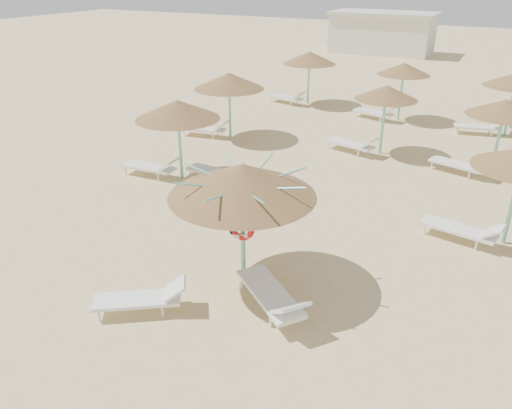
% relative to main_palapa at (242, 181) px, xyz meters
% --- Properties ---
extents(ground, '(120.00, 120.00, 0.00)m').
position_rel_main_palapa_xyz_m(ground, '(-0.01, -0.28, -2.50)').
color(ground, '#DBC385').
rests_on(ground, ground).
extents(main_palapa, '(3.21, 3.21, 2.88)m').
position_rel_main_palapa_xyz_m(main_palapa, '(0.00, 0.00, 0.00)').
color(main_palapa, '#78D0C1').
rests_on(main_palapa, ground).
extents(lounger_main_a, '(1.93, 1.57, 0.70)m').
position_rel_main_palapa_xyz_m(lounger_main_a, '(-1.29, -2.00, -2.16)').
color(lounger_main_a, white).
rests_on(lounger_main_a, ground).
extents(lounger_main_b, '(2.17, 1.89, 0.81)m').
position_rel_main_palapa_xyz_m(lounger_main_b, '(1.11, -0.74, -2.11)').
color(lounger_main_b, white).
rests_on(lounger_main_b, ground).
extents(palapa_field, '(18.69, 14.21, 2.72)m').
position_rel_main_palapa_xyz_m(palapa_field, '(0.12, 9.88, -0.20)').
color(palapa_field, '#78D0C1').
rests_on(palapa_field, ground).
extents(service_hut, '(8.40, 4.40, 3.25)m').
position_rel_main_palapa_xyz_m(service_hut, '(-6.01, 34.72, -0.86)').
color(service_hut, silver).
rests_on(service_hut, ground).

